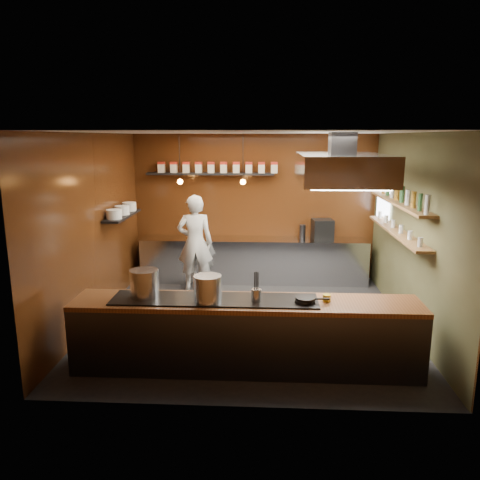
# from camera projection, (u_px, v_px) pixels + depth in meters

# --- Properties ---
(floor) EXTENTS (5.00, 5.00, 0.00)m
(floor) POSITION_uv_depth(u_px,v_px,m) (250.00, 321.00, 7.64)
(floor) COLOR black
(floor) RESTS_ON ground
(back_wall) EXTENTS (5.00, 0.00, 5.00)m
(back_wall) POSITION_uv_depth(u_px,v_px,m) (254.00, 207.00, 9.75)
(back_wall) COLOR #3E1A0B
(back_wall) RESTS_ON ground
(left_wall) EXTENTS (0.00, 5.00, 5.00)m
(left_wall) POSITION_uv_depth(u_px,v_px,m) (94.00, 229.00, 7.45)
(left_wall) COLOR #3E1A0B
(left_wall) RESTS_ON ground
(right_wall) EXTENTS (0.00, 5.00, 5.00)m
(right_wall) POSITION_uv_depth(u_px,v_px,m) (413.00, 232.00, 7.18)
(right_wall) COLOR #444326
(right_wall) RESTS_ON ground
(ceiling) EXTENTS (5.00, 5.00, 0.00)m
(ceiling) POSITION_uv_depth(u_px,v_px,m) (251.00, 132.00, 6.99)
(ceiling) COLOR silver
(ceiling) RESTS_ON back_wall
(window_pane) EXTENTS (0.00, 1.00, 1.00)m
(window_pane) POSITION_uv_depth(u_px,v_px,m) (384.00, 193.00, 8.76)
(window_pane) COLOR white
(window_pane) RESTS_ON right_wall
(prep_counter) EXTENTS (4.60, 0.65, 0.90)m
(prep_counter) POSITION_uv_depth(u_px,v_px,m) (254.00, 260.00, 9.66)
(prep_counter) COLOR silver
(prep_counter) RESTS_ON floor
(pass_counter) EXTENTS (4.40, 0.72, 0.94)m
(pass_counter) POSITION_uv_depth(u_px,v_px,m) (246.00, 334.00, 5.98)
(pass_counter) COLOR #38383D
(pass_counter) RESTS_ON floor
(tin_shelf) EXTENTS (2.60, 0.26, 0.04)m
(tin_shelf) POSITION_uv_depth(u_px,v_px,m) (210.00, 174.00, 9.51)
(tin_shelf) COLOR black
(tin_shelf) RESTS_ON back_wall
(plate_shelf) EXTENTS (0.30, 1.40, 0.04)m
(plate_shelf) POSITION_uv_depth(u_px,v_px,m) (122.00, 216.00, 8.40)
(plate_shelf) COLOR black
(plate_shelf) RESTS_ON left_wall
(bottle_shelf_upper) EXTENTS (0.26, 2.80, 0.04)m
(bottle_shelf_upper) POSITION_uv_depth(u_px,v_px,m) (399.00, 203.00, 7.39)
(bottle_shelf_upper) COLOR olive
(bottle_shelf_upper) RESTS_ON right_wall
(bottle_shelf_lower) EXTENTS (0.26, 2.80, 0.04)m
(bottle_shelf_lower) POSITION_uv_depth(u_px,v_px,m) (397.00, 232.00, 7.49)
(bottle_shelf_lower) COLOR olive
(bottle_shelf_lower) RESTS_ON right_wall
(extractor_hood) EXTENTS (1.20, 2.00, 0.72)m
(extractor_hood) POSITION_uv_depth(u_px,v_px,m) (341.00, 168.00, 6.64)
(extractor_hood) COLOR #38383D
(extractor_hood) RESTS_ON ceiling
(pendant_left) EXTENTS (0.10, 0.10, 0.95)m
(pendant_left) POSITION_uv_depth(u_px,v_px,m) (180.00, 179.00, 8.91)
(pendant_left) COLOR black
(pendant_left) RESTS_ON ceiling
(pendant_right) EXTENTS (0.10, 0.10, 0.95)m
(pendant_right) POSITION_uv_depth(u_px,v_px,m) (243.00, 179.00, 8.84)
(pendant_right) COLOR black
(pendant_right) RESTS_ON ceiling
(storage_tins) EXTENTS (2.43, 0.13, 0.22)m
(storage_tins) POSITION_uv_depth(u_px,v_px,m) (217.00, 167.00, 9.48)
(storage_tins) COLOR beige
(storage_tins) RESTS_ON tin_shelf
(plate_stacks) EXTENTS (0.26, 1.16, 0.16)m
(plate_stacks) POSITION_uv_depth(u_px,v_px,m) (122.00, 210.00, 8.38)
(plate_stacks) COLOR white
(plate_stacks) RESTS_ON plate_shelf
(bottles) EXTENTS (0.06, 2.66, 0.24)m
(bottles) POSITION_uv_depth(u_px,v_px,m) (399.00, 194.00, 7.36)
(bottles) COLOR silver
(bottles) RESTS_ON bottle_shelf_upper
(wine_glasses) EXTENTS (0.07, 2.37, 0.13)m
(wine_glasses) POSITION_uv_depth(u_px,v_px,m) (397.00, 226.00, 7.47)
(wine_glasses) COLOR silver
(wine_glasses) RESTS_ON bottle_shelf_lower
(stockpot_large) EXTENTS (0.48, 0.48, 0.35)m
(stockpot_large) POSITION_uv_depth(u_px,v_px,m) (144.00, 283.00, 5.93)
(stockpot_large) COLOR silver
(stockpot_large) RESTS_ON pass_counter
(stockpot_small) EXTENTS (0.38, 0.38, 0.33)m
(stockpot_small) POSITION_uv_depth(u_px,v_px,m) (208.00, 288.00, 5.78)
(stockpot_small) COLOR silver
(stockpot_small) RESTS_ON pass_counter
(utensil_crock) EXTENTS (0.16, 0.16, 0.16)m
(utensil_crock) POSITION_uv_depth(u_px,v_px,m) (256.00, 295.00, 5.78)
(utensil_crock) COLOR #B2B4BA
(utensil_crock) RESTS_ON pass_counter
(frying_pan) EXTENTS (0.43, 0.26, 0.06)m
(frying_pan) POSITION_uv_depth(u_px,v_px,m) (306.00, 300.00, 5.76)
(frying_pan) COLOR black
(frying_pan) RESTS_ON pass_counter
(butter_jar) EXTENTS (0.12, 0.12, 0.09)m
(butter_jar) POSITION_uv_depth(u_px,v_px,m) (327.00, 298.00, 5.84)
(butter_jar) COLOR yellow
(butter_jar) RESTS_ON pass_counter
(espresso_machine) EXTENTS (0.44, 0.43, 0.40)m
(espresso_machine) POSITION_uv_depth(u_px,v_px,m) (322.00, 229.00, 9.50)
(espresso_machine) COLOR black
(espresso_machine) RESTS_ON prep_counter
(chef) EXTENTS (0.73, 0.53, 1.87)m
(chef) POSITION_uv_depth(u_px,v_px,m) (195.00, 243.00, 9.03)
(chef) COLOR white
(chef) RESTS_ON floor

